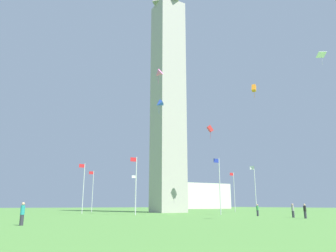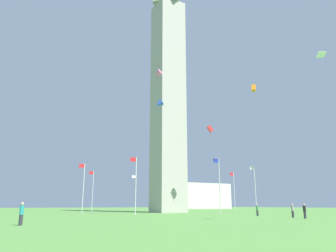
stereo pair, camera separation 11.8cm
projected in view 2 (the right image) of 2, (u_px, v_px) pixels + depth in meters
name	position (u px, v px, depth m)	size (l,w,h in m)	color
ground_plane	(168.00, 213.00, 65.31)	(260.00, 260.00, 0.00)	#548C3D
obelisk_monument	(168.00, 87.00, 71.78)	(5.96, 5.96, 54.15)	#A8A399
flagpole_n	(83.00, 186.00, 58.40)	(1.12, 0.14, 8.97)	silver
flagpole_ne	(136.00, 183.00, 50.18)	(1.12, 0.14, 8.97)	silver
flagpole_e	(219.00, 183.00, 51.49)	(1.12, 0.14, 8.97)	silver
flagpole_se	(255.00, 187.00, 61.56)	(1.12, 0.14, 8.97)	silver
flagpole_s	(234.00, 190.00, 74.51)	(1.12, 0.14, 8.97)	silver
flagpole_sw	(187.00, 191.00, 82.73)	(1.12, 0.14, 8.97)	silver
flagpole_w	(135.00, 191.00, 81.42)	(1.12, 0.14, 8.97)	silver
flagpole_nw	(93.00, 189.00, 71.35)	(1.12, 0.14, 8.97)	silver
person_green_shirt	(257.00, 210.00, 45.18)	(0.32, 0.32, 1.63)	#2D2D38
person_black_shirt	(305.00, 211.00, 37.20)	(0.32, 0.32, 1.65)	#2D2D38
person_gray_shirt	(293.00, 211.00, 39.82)	(0.32, 0.32, 1.70)	#2D2D38
person_teal_shirt	(21.00, 214.00, 24.72)	(0.32, 0.32, 1.74)	#2D2D38
kite_pink_delta	(158.00, 74.00, 53.38)	(1.93, 2.04, 2.58)	pink
kite_white_diamond	(321.00, 55.00, 56.58)	(1.91, 1.87, 2.30)	white
kite_orange_box	(254.00, 88.00, 48.54)	(1.07, 1.00, 2.20)	orange
kite_red_box	(210.00, 129.00, 59.86)	(1.34, 1.01, 2.50)	red
kite_blue_delta	(159.00, 104.00, 61.00)	(1.86, 1.49, 2.72)	blue
distant_building	(201.00, 196.00, 131.29)	(20.78, 12.73, 9.88)	beige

